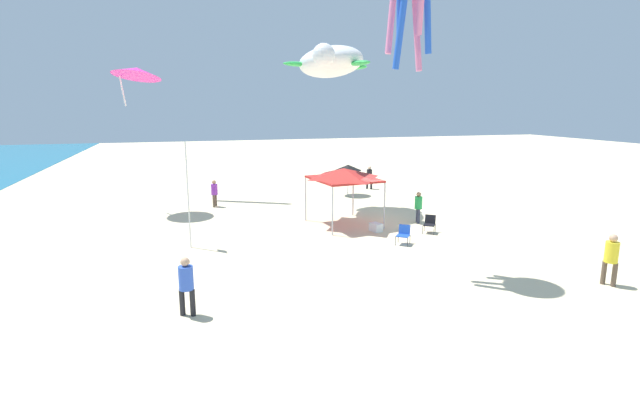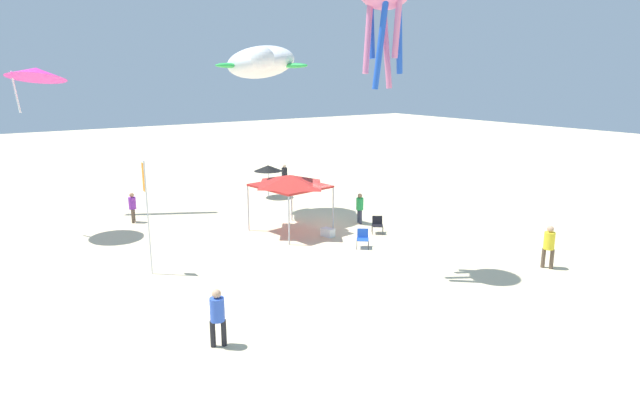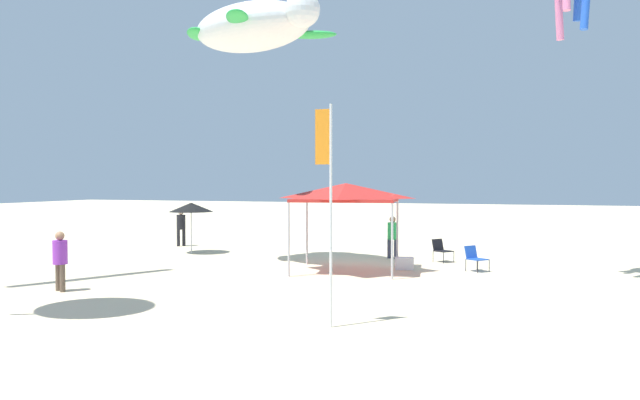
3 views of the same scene
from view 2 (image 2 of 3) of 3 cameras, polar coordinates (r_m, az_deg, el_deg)
ground at (r=27.15m, az=-0.47°, el=-3.18°), size 120.00×120.00×0.10m
canopy_tent at (r=26.09m, az=-3.20°, el=2.02°), size 3.61×3.31×2.86m
beach_umbrella at (r=33.90m, az=-5.54°, el=3.38°), size 1.77×1.77×2.05m
folding_chair_left_of_tent at (r=26.47m, az=6.11°, el=-2.50°), size 0.81×0.79×0.82m
folding_chair_right_of_tent at (r=24.23m, az=4.56°, el=-3.95°), size 0.81×0.79×0.82m
cooler_box at (r=25.83m, az=0.83°, el=-3.45°), size 0.70×0.56×0.40m
banner_flag at (r=21.45m, az=-17.90°, el=-0.76°), size 0.36×0.06×4.46m
person_by_tent at (r=15.76m, az=-10.84°, el=-11.71°), size 0.41×0.44×1.74m
person_far_stroller at (r=27.98m, az=4.25°, el=-0.62°), size 0.42×0.38×1.60m
person_near_umbrella at (r=29.74m, az=-19.29°, el=-0.51°), size 0.40×0.38×1.59m
person_watching_sky at (r=23.30m, az=23.14°, el=-4.26°), size 0.44×0.42×1.76m
person_beachcomber at (r=36.78m, az=-3.79°, el=2.77°), size 0.39×0.42×1.65m
kite_delta_magenta at (r=28.14m, az=-27.92°, el=11.83°), size 3.65×3.64×2.33m
kite_turtle_white at (r=28.71m, az=-6.31°, el=14.33°), size 5.65×5.58×2.06m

